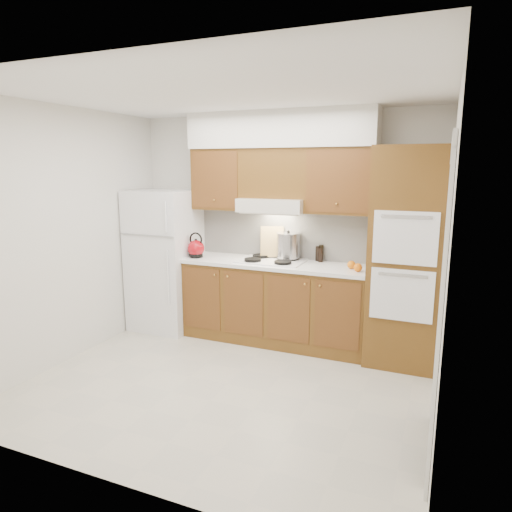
{
  "coord_description": "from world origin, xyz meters",
  "views": [
    {
      "loc": [
        1.77,
        -3.55,
        2.01
      ],
      "look_at": [
        0.1,
        0.45,
        1.15
      ],
      "focal_mm": 32.0,
      "sensor_mm": 36.0,
      "label": 1
    }
  ],
  "objects_px": {
    "fridge": "(166,260)",
    "stock_pot": "(288,246)",
    "oven_cabinet": "(407,258)",
    "kettle": "(196,248)"
  },
  "relations": [
    {
      "from": "fridge",
      "to": "oven_cabinet",
      "type": "relative_size",
      "value": 0.78
    },
    {
      "from": "oven_cabinet",
      "to": "kettle",
      "type": "distance_m",
      "value": 2.37
    },
    {
      "from": "fridge",
      "to": "stock_pot",
      "type": "height_order",
      "value": "fridge"
    },
    {
      "from": "oven_cabinet",
      "to": "stock_pot",
      "type": "xyz_separation_m",
      "value": [
        -1.31,
        0.18,
        0.01
      ]
    },
    {
      "from": "oven_cabinet",
      "to": "stock_pot",
      "type": "bearing_deg",
      "value": 172.23
    },
    {
      "from": "fridge",
      "to": "stock_pot",
      "type": "distance_m",
      "value": 1.57
    },
    {
      "from": "oven_cabinet",
      "to": "kettle",
      "type": "bearing_deg",
      "value": -177.68
    },
    {
      "from": "kettle",
      "to": "stock_pot",
      "type": "xyz_separation_m",
      "value": [
        1.06,
        0.28,
        0.06
      ]
    },
    {
      "from": "fridge",
      "to": "stock_pot",
      "type": "xyz_separation_m",
      "value": [
        1.53,
        0.21,
        0.25
      ]
    },
    {
      "from": "kettle",
      "to": "stock_pot",
      "type": "relative_size",
      "value": 0.71
    }
  ]
}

